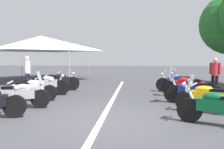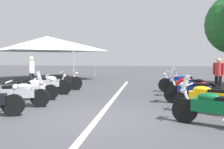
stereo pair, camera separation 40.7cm
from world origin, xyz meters
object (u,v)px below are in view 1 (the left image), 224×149
motorcycle_right_row_2 (193,91)px  motorcycle_right_row_3 (188,86)px  motorcycle_left_row_1 (19,94)px  motorcycle_left_row_4 (57,81)px  motorcycle_left_row_2 (29,89)px  motorcycle_right_row_0 (220,107)px  bystander_0 (27,70)px  motorcycle_left_row_3 (44,85)px  motorcycle_right_row_1 (210,98)px  event_tent (41,43)px  motorcycle_right_row_4 (179,82)px  traffic_cone_0 (224,95)px  bystander_1 (215,72)px

motorcycle_right_row_2 → motorcycle_right_row_3: 1.34m
motorcycle_left_row_1 → motorcycle_left_row_4: motorcycle_left_row_1 is taller
motorcycle_left_row_2 → motorcycle_right_row_2: (0.04, -5.97, 0.03)m
motorcycle_right_row_0 → bystander_0: bearing=-11.9°
motorcycle_left_row_1 → motorcycle_left_row_3: 2.71m
motorcycle_right_row_1 → event_tent: bearing=-28.2°
motorcycle_right_row_4 → motorcycle_left_row_3: bearing=26.5°
motorcycle_left_row_1 → bystander_0: (4.06, 1.61, 0.55)m
bystander_0 → motorcycle_right_row_4: bearing=174.3°
motorcycle_left_row_1 → motorcycle_right_row_3: motorcycle_right_row_3 is taller
motorcycle_left_row_4 → motorcycle_right_row_0: (-5.47, -5.86, -0.01)m
motorcycle_left_row_1 → traffic_cone_0: 7.12m
motorcycle_right_row_1 → bystander_0: bystander_0 is taller
motorcycle_right_row_4 → bystander_1: size_ratio=1.32×
motorcycle_right_row_2 → motorcycle_left_row_1: bearing=30.8°
motorcycle_left_row_1 → bystander_0: bearing=97.0°
motorcycle_right_row_2 → event_tent: (8.29, 8.91, 2.18)m
motorcycle_right_row_1 → motorcycle_right_row_3: motorcycle_right_row_3 is taller
motorcycle_left_row_1 → motorcycle_right_row_3: (2.67, -5.83, 0.02)m
motorcycle_right_row_0 → bystander_1: 5.81m
motorcycle_left_row_2 → motorcycle_left_row_3: size_ratio=0.95×
motorcycle_left_row_3 → event_tent: event_tent is taller
motorcycle_right_row_4 → bystander_0: 7.36m
motorcycle_right_row_3 → bystander_1: 2.20m
event_tent → bystander_1: bearing=-117.3°
motorcycle_right_row_2 → motorcycle_left_row_4: bearing=-7.5°
motorcycle_right_row_1 → traffic_cone_0: size_ratio=3.23×
motorcycle_left_row_2 → motorcycle_right_row_3: motorcycle_right_row_3 is taller
motorcycle_left_row_4 → motorcycle_right_row_3: motorcycle_right_row_3 is taller
motorcycle_left_row_2 → bystander_0: (2.76, 1.37, 0.56)m
motorcycle_left_row_4 → bystander_1: (0.08, -7.48, 0.47)m
motorcycle_left_row_3 → bystander_1: (1.48, -7.58, 0.48)m
bystander_0 → bystander_1: bystander_0 is taller
motorcycle_right_row_0 → bystander_0: (5.43, 7.35, 0.54)m
motorcycle_left_row_2 → event_tent: bearing=95.3°
motorcycle_left_row_1 → traffic_cone_0: motorcycle_left_row_1 is taller
motorcycle_right_row_1 → bystander_0: 8.56m
motorcycle_right_row_3 → motorcycle_left_row_1: bearing=48.7°
motorcycle_left_row_1 → motorcycle_right_row_1: bearing=-15.0°
motorcycle_right_row_1 → event_tent: event_tent is taller
motorcycle_left_row_1 → motorcycle_right_row_2: 5.89m
motorcycle_right_row_1 → motorcycle_right_row_2: 1.38m
motorcycle_right_row_2 → traffic_cone_0: 1.25m
motorcycle_left_row_1 → motorcycle_left_row_4: 4.10m
motorcycle_left_row_3 → motorcycle_left_row_4: motorcycle_left_row_4 is taller
motorcycle_right_row_4 → traffic_cone_0: 2.73m
motorcycle_right_row_4 → motorcycle_right_row_2: bearing=102.9°
motorcycle_left_row_1 → bystander_1: bearing=14.9°
motorcycle_right_row_0 → motorcycle_right_row_3: bearing=-66.8°
traffic_cone_0 → event_tent: bearing=51.9°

